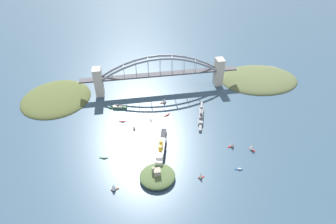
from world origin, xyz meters
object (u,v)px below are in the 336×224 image
at_px(harbor_ferry_steamer, 118,107).
at_px(small_boat_8, 134,127).
at_px(fort_island_mid_harbor, 157,176).
at_px(small_boat_3, 167,115).
at_px(small_boat_1, 114,187).
at_px(small_boat_4, 123,121).
at_px(small_boat_7, 104,158).
at_px(harbor_arch_bridge, 160,75).
at_px(small_boat_0, 164,100).
at_px(small_boat_5, 232,144).
at_px(small_boat_10, 252,147).
at_px(small_boat_9, 151,120).
at_px(channel_marker_buoy, 161,103).
at_px(seaplane_taxiing_near_bridge, 137,76).
at_px(naval_cruiser, 201,116).
at_px(ocean_liner, 160,153).
at_px(small_boat_6, 239,169).
at_px(small_boat_2, 201,175).

bearing_deg(harbor_ferry_steamer, small_boat_8, 111.38).
relative_size(fort_island_mid_harbor, small_boat_3, 4.07).
xyz_separation_m(small_boat_1, small_boat_4, (-14.04, -122.77, -4.08)).
bearing_deg(small_boat_7, harbor_arch_bridge, -122.49).
distance_m(small_boat_0, small_boat_5, 138.95).
height_order(fort_island_mid_harbor, small_boat_0, fort_island_mid_harbor).
relative_size(small_boat_8, small_boat_10, 0.66).
distance_m(small_boat_4, small_boat_9, 42.70).
bearing_deg(channel_marker_buoy, small_boat_0, -161.63).
xyz_separation_m(harbor_arch_bridge, seaplane_taxiing_near_bridge, (38.03, -51.33, -25.96)).
relative_size(small_boat_7, small_boat_8, 1.43).
xyz_separation_m(harbor_arch_bridge, small_boat_5, (-74.85, 159.85, -23.13)).
distance_m(harbor_arch_bridge, small_boat_3, 81.88).
distance_m(fort_island_mid_harbor, small_boat_9, 112.04).
height_order(seaplane_taxiing_near_bridge, small_boat_10, small_boat_10).
bearing_deg(small_boat_10, fort_island_mid_harbor, 11.37).
bearing_deg(seaplane_taxiing_near_bridge, small_boat_0, 111.85).
height_order(naval_cruiser, channel_marker_buoy, naval_cruiser).
distance_m(harbor_arch_bridge, seaplane_taxiing_near_bridge, 68.96).
bearing_deg(small_boat_1, small_boat_9, -115.33).
bearing_deg(small_boat_4, small_boat_1, 83.48).
bearing_deg(small_boat_9, small_boat_0, -123.41).
distance_m(ocean_liner, seaplane_taxiing_near_bridge, 213.41).
bearing_deg(harbor_ferry_steamer, naval_cruiser, 160.28).
height_order(small_boat_6, small_boat_10, small_boat_10).
xyz_separation_m(seaplane_taxiing_near_bridge, small_boat_1, (46.72, 256.18, 2.77)).
relative_size(seaplane_taxiing_near_bridge, small_boat_2, 0.95).
bearing_deg(channel_marker_buoy, harbor_ferry_steamer, 0.97).
xyz_separation_m(harbor_arch_bridge, ocean_liner, (23.74, 161.57, -22.24)).
xyz_separation_m(naval_cruiser, small_boat_3, (50.98, -14.05, -2.22)).
relative_size(small_boat_1, small_boat_8, 1.35).
distance_m(seaplane_taxiing_near_bridge, small_boat_6, 274.07).
distance_m(harbor_arch_bridge, channel_marker_buoy, 52.50).
height_order(harbor_arch_bridge, small_boat_4, harbor_arch_bridge).
bearing_deg(small_boat_2, small_boat_6, -175.38).
bearing_deg(small_boat_2, small_boat_10, -156.97).
distance_m(small_boat_0, small_boat_7, 146.70).
xyz_separation_m(naval_cruiser, channel_marker_buoy, (55.66, -46.54, -1.88)).
bearing_deg(small_boat_2, fort_island_mid_harbor, -8.50).
bearing_deg(small_boat_1, small_boat_8, -106.41).
bearing_deg(fort_island_mid_harbor, small_boat_3, -104.89).
xyz_separation_m(harbor_ferry_steamer, small_boat_1, (8.38, 158.93, 2.59)).
bearing_deg(small_boat_2, small_boat_5, -141.35).
bearing_deg(small_boat_10, harbor_arch_bridge, -59.82).
xyz_separation_m(naval_cruiser, small_boat_7, (147.41, 61.59, -2.23)).
bearing_deg(small_boat_6, fort_island_mid_harbor, -1.99).
xyz_separation_m(small_boat_5, small_boat_9, (102.98, -74.62, -4.18)).
xyz_separation_m(small_boat_0, small_boat_4, (70.49, 39.15, -3.62)).
distance_m(harbor_ferry_steamer, small_boat_0, 76.23).
distance_m(harbor_ferry_steamer, small_boat_3, 81.71).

